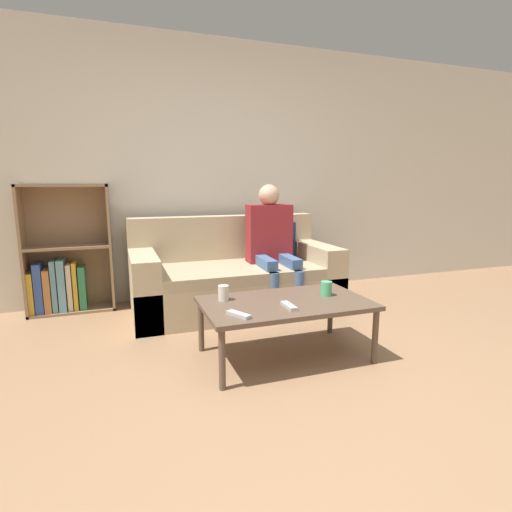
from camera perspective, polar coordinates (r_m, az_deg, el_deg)
ground_plane at (r=2.24m, az=10.49°, el=-21.44°), size 22.00×22.00×0.00m
wall_back at (r=4.25m, az=-6.30°, el=11.94°), size 12.00×0.06×2.60m
couch at (r=3.81m, az=-3.10°, el=-3.22°), size 1.88×0.93×0.86m
bookshelf at (r=4.07m, az=-25.73°, el=-1.03°), size 0.74×0.28×1.17m
coffee_table at (r=2.71m, az=4.21°, el=-7.12°), size 1.12×0.66×0.40m
person_adult at (r=3.77m, az=2.21°, el=2.62°), size 0.43×0.65×1.17m
cup_near at (r=2.71m, az=-4.67°, el=-5.28°), size 0.07×0.07×0.10m
cup_far at (r=2.86m, az=10.01°, el=-4.60°), size 0.08×0.08×0.10m
tv_remote_0 at (r=2.57m, az=4.72°, el=-7.12°), size 0.05×0.17×0.02m
tv_remote_1 at (r=2.40m, az=-2.50°, el=-8.36°), size 0.12×0.17×0.02m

